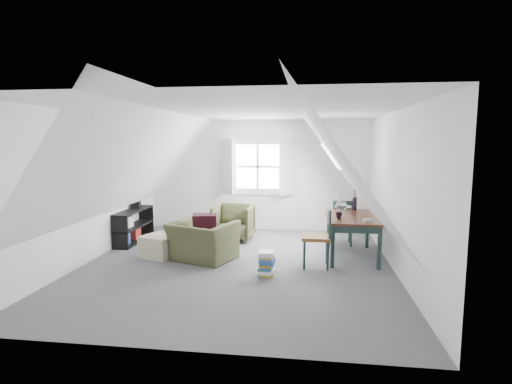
# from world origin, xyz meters

# --- Properties ---
(floor) EXTENTS (5.50, 5.50, 0.00)m
(floor) POSITION_xyz_m (0.00, 0.00, 0.00)
(floor) COLOR #525257
(floor) RESTS_ON ground
(ceiling) EXTENTS (5.50, 5.50, 0.00)m
(ceiling) POSITION_xyz_m (0.00, 0.00, 2.50)
(ceiling) COLOR white
(ceiling) RESTS_ON wall_back
(wall_back) EXTENTS (5.00, 0.00, 5.00)m
(wall_back) POSITION_xyz_m (0.00, 2.75, 1.25)
(wall_back) COLOR white
(wall_back) RESTS_ON ground
(wall_front) EXTENTS (5.00, 0.00, 5.00)m
(wall_front) POSITION_xyz_m (0.00, -2.75, 1.25)
(wall_front) COLOR white
(wall_front) RESTS_ON ground
(wall_left) EXTENTS (0.00, 5.50, 5.50)m
(wall_left) POSITION_xyz_m (-2.50, 0.00, 1.25)
(wall_left) COLOR white
(wall_left) RESTS_ON ground
(wall_right) EXTENTS (0.00, 5.50, 5.50)m
(wall_right) POSITION_xyz_m (2.50, 0.00, 1.25)
(wall_right) COLOR white
(wall_right) RESTS_ON ground
(slope_left) EXTENTS (3.19, 5.50, 4.48)m
(slope_left) POSITION_xyz_m (-1.55, 0.00, 1.78)
(slope_left) COLOR white
(slope_left) RESTS_ON wall_left
(slope_right) EXTENTS (3.19, 5.50, 4.48)m
(slope_right) POSITION_xyz_m (1.55, 0.00, 1.78)
(slope_right) COLOR white
(slope_right) RESTS_ON wall_right
(dormer_window) EXTENTS (1.71, 0.35, 1.30)m
(dormer_window) POSITION_xyz_m (0.00, 2.68, 1.45)
(dormer_window) COLOR white
(dormer_window) RESTS_ON wall_back
(skylight) EXTENTS (0.35, 0.75, 0.47)m
(skylight) POSITION_xyz_m (1.55, 1.30, 1.75)
(skylight) COLOR white
(skylight) RESTS_ON slope_right
(armchair_near) EXTENTS (1.26, 1.18, 0.66)m
(armchair_near) POSITION_xyz_m (-0.63, 0.20, 0.00)
(armchair_near) COLOR #404225
(armchair_near) RESTS_ON floor
(armchair_far) EXTENTS (0.82, 0.84, 0.73)m
(armchair_far) POSITION_xyz_m (-0.37, 1.69, 0.00)
(armchair_far) COLOR #404225
(armchair_far) RESTS_ON floor
(throw_pillow) EXTENTS (0.44, 0.30, 0.42)m
(throw_pillow) POSITION_xyz_m (-0.63, 0.35, 0.58)
(throw_pillow) COLOR #3A0F1E
(throw_pillow) RESTS_ON armchair_near
(ottoman) EXTENTS (0.73, 0.73, 0.38)m
(ottoman) POSITION_xyz_m (-1.42, 0.32, 0.19)
(ottoman) COLOR tan
(ottoman) RESTS_ON floor
(dining_table) EXTENTS (0.88, 1.47, 0.74)m
(dining_table) POSITION_xyz_m (1.91, 0.71, 0.64)
(dining_table) COLOR #371A0F
(dining_table) RESTS_ON floor
(demijohn) EXTENTS (0.20, 0.20, 0.28)m
(demijohn) POSITION_xyz_m (1.76, 1.16, 0.85)
(demijohn) COLOR silver
(demijohn) RESTS_ON dining_table
(vase_twigs) EXTENTS (0.08, 0.09, 0.61)m
(vase_twigs) POSITION_xyz_m (2.01, 1.26, 0.87)
(vase_twigs) COLOR black
(vase_twigs) RESTS_ON dining_table
(cup) EXTENTS (0.13, 0.13, 0.10)m
(cup) POSITION_xyz_m (1.66, 0.41, 0.74)
(cup) COLOR black
(cup) RESTS_ON dining_table
(paper_box) EXTENTS (0.13, 0.10, 0.04)m
(paper_box) POSITION_xyz_m (2.11, 0.26, 0.76)
(paper_box) COLOR white
(paper_box) RESTS_ON dining_table
(dining_chair_far) EXTENTS (0.42, 0.42, 0.90)m
(dining_chair_far) POSITION_xyz_m (1.81, 1.54, 0.47)
(dining_chair_far) COLOR brown
(dining_chair_far) RESTS_ON floor
(dining_chair_near) EXTENTS (0.45, 0.45, 0.97)m
(dining_chair_near) POSITION_xyz_m (1.32, 0.08, 0.50)
(dining_chair_near) COLOR brown
(dining_chair_near) RESTS_ON floor
(media_shelf) EXTENTS (0.43, 1.28, 0.65)m
(media_shelf) POSITION_xyz_m (-2.39, 1.21, 0.29)
(media_shelf) COLOR black
(media_shelf) RESTS_ON floor
(electronics_box) EXTENTS (0.21, 0.25, 0.18)m
(electronics_box) POSITION_xyz_m (-2.39, 1.50, 0.73)
(electronics_box) COLOR black
(electronics_box) RESTS_ON media_shelf
(magazine_stack) EXTENTS (0.28, 0.33, 0.37)m
(magazine_stack) POSITION_xyz_m (0.54, -0.46, 0.19)
(magazine_stack) COLOR #B29933
(magazine_stack) RESTS_ON floor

